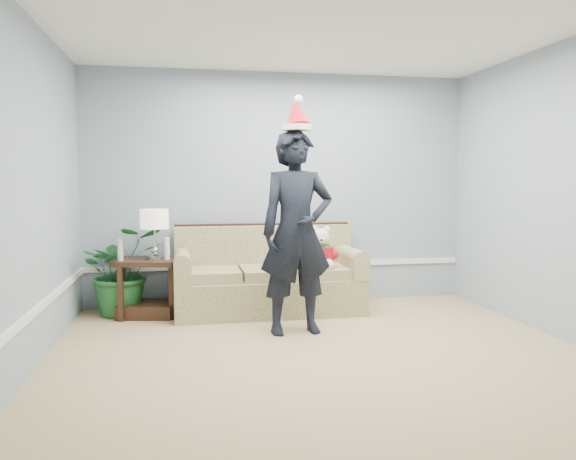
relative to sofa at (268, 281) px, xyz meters
The scene contains 10 objects.
room_shell 2.32m from the sofa, 84.21° to the right, with size 4.54×5.04×2.74m.
wainscot_trim 1.32m from the sofa, 137.16° to the right, with size 4.49×4.99×0.06m.
sofa is the anchor object (origin of this frame).
side_table 1.30m from the sofa, behind, with size 0.72×0.64×0.62m.
table_lamp 1.39m from the sofa, behind, with size 0.30×0.30×0.53m.
candle_pair 1.38m from the sofa, behind, with size 0.53×0.06×0.23m.
houseplant 1.57m from the sofa, behind, with size 0.86×0.75×0.96m, color #1D5C28.
man 1.14m from the sofa, 81.77° to the right, with size 0.70×0.46×1.92m, color black.
santa_hat 1.95m from the sofa, 81.64° to the right, with size 0.33×0.36×0.32m.
teddy_bear 0.68m from the sofa, 22.95° to the right, with size 0.32×0.34×0.46m.
Camera 1 is at (-1.11, -4.02, 1.43)m, focal length 35.00 mm.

